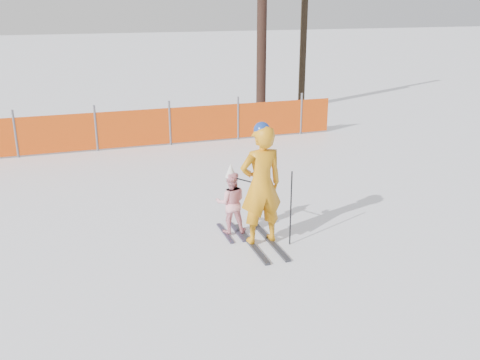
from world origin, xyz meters
name	(u,v)px	position (x,y,z in m)	size (l,w,h in m)	color
ground	(249,246)	(0.00, 0.00, 0.00)	(120.00, 120.00, 0.00)	white
adult	(261,185)	(0.21, 0.05, 1.04)	(0.75, 1.58, 2.08)	black
child	(231,202)	(-0.14, 0.59, 0.59)	(0.62, 0.85, 1.28)	black
ski_poles	(280,202)	(0.52, -0.04, 0.74)	(0.75, 0.65, 1.28)	black
safety_fence	(73,132)	(-2.54, 6.84, 0.56)	(14.91, 0.06, 1.25)	#595960
tree_trunks	(279,28)	(4.69, 10.30, 2.95)	(2.33, 1.32, 6.26)	black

